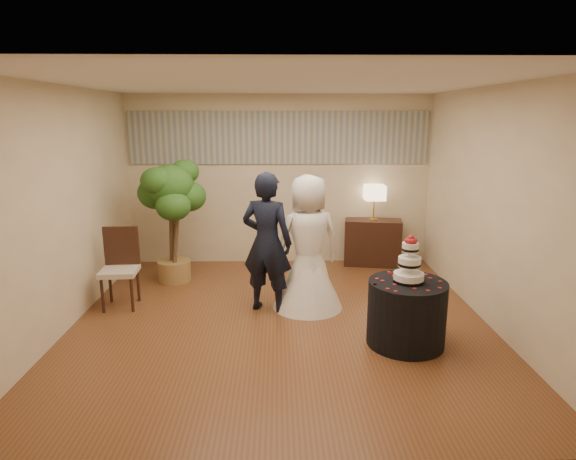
{
  "coord_description": "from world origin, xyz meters",
  "views": [
    {
      "loc": [
        -0.03,
        -5.48,
        2.45
      ],
      "look_at": [
        0.1,
        0.4,
        1.05
      ],
      "focal_mm": 30.0,
      "sensor_mm": 36.0,
      "label": 1
    }
  ],
  "objects_px": {
    "wedding_cake": "(410,259)",
    "console": "(372,242)",
    "bride": "(308,242)",
    "cake_table": "(406,313)",
    "groom": "(267,243)",
    "side_chair": "(119,269)",
    "ficus_tree": "(171,221)",
    "table_lamp": "(374,203)"
  },
  "relations": [
    {
      "from": "wedding_cake",
      "to": "console",
      "type": "bearing_deg",
      "value": 86.28
    },
    {
      "from": "bride",
      "to": "cake_table",
      "type": "xyz_separation_m",
      "value": [
        1.01,
        -1.08,
        -0.52
      ]
    },
    {
      "from": "wedding_cake",
      "to": "console",
      "type": "distance_m",
      "value": 2.96
    },
    {
      "from": "groom",
      "to": "side_chair",
      "type": "xyz_separation_m",
      "value": [
        -1.92,
        0.13,
        -0.38
      ]
    },
    {
      "from": "ficus_tree",
      "to": "groom",
      "type": "bearing_deg",
      "value": -38.56
    },
    {
      "from": "wedding_cake",
      "to": "ficus_tree",
      "type": "height_order",
      "value": "ficus_tree"
    },
    {
      "from": "wedding_cake",
      "to": "ficus_tree",
      "type": "bearing_deg",
      "value": 144.24
    },
    {
      "from": "console",
      "to": "cake_table",
      "type": "bearing_deg",
      "value": -84.32
    },
    {
      "from": "cake_table",
      "to": "wedding_cake",
      "type": "distance_m",
      "value": 0.62
    },
    {
      "from": "groom",
      "to": "bride",
      "type": "relative_size",
      "value": 1.03
    },
    {
      "from": "side_chair",
      "to": "console",
      "type": "bearing_deg",
      "value": 22.44
    },
    {
      "from": "console",
      "to": "side_chair",
      "type": "height_order",
      "value": "side_chair"
    },
    {
      "from": "table_lamp",
      "to": "side_chair",
      "type": "distance_m",
      "value": 4.09
    },
    {
      "from": "ficus_tree",
      "to": "wedding_cake",
      "type": "bearing_deg",
      "value": -35.76
    },
    {
      "from": "cake_table",
      "to": "wedding_cake",
      "type": "height_order",
      "value": "wedding_cake"
    },
    {
      "from": "bride",
      "to": "wedding_cake",
      "type": "bearing_deg",
      "value": 114.9
    },
    {
      "from": "bride",
      "to": "table_lamp",
      "type": "bearing_deg",
      "value": -141.65
    },
    {
      "from": "cake_table",
      "to": "console",
      "type": "distance_m",
      "value": 2.9
    },
    {
      "from": "cake_table",
      "to": "console",
      "type": "height_order",
      "value": "console"
    },
    {
      "from": "groom",
      "to": "cake_table",
      "type": "bearing_deg",
      "value": 166.05
    },
    {
      "from": "side_chair",
      "to": "table_lamp",
      "type": "bearing_deg",
      "value": 22.44
    },
    {
      "from": "bride",
      "to": "wedding_cake",
      "type": "relative_size",
      "value": 3.38
    },
    {
      "from": "table_lamp",
      "to": "side_chair",
      "type": "height_order",
      "value": "table_lamp"
    },
    {
      "from": "wedding_cake",
      "to": "ficus_tree",
      "type": "relative_size",
      "value": 0.28
    },
    {
      "from": "bride",
      "to": "cake_table",
      "type": "relative_size",
      "value": 2.07
    },
    {
      "from": "bride",
      "to": "console",
      "type": "bearing_deg",
      "value": -141.65
    },
    {
      "from": "table_lamp",
      "to": "ficus_tree",
      "type": "distance_m",
      "value": 3.25
    },
    {
      "from": "groom",
      "to": "ficus_tree",
      "type": "height_order",
      "value": "ficus_tree"
    },
    {
      "from": "table_lamp",
      "to": "ficus_tree",
      "type": "height_order",
      "value": "ficus_tree"
    },
    {
      "from": "bride",
      "to": "wedding_cake",
      "type": "height_order",
      "value": "bride"
    },
    {
      "from": "console",
      "to": "table_lamp",
      "type": "height_order",
      "value": "table_lamp"
    },
    {
      "from": "wedding_cake",
      "to": "side_chair",
      "type": "relative_size",
      "value": 0.5
    },
    {
      "from": "ficus_tree",
      "to": "console",
      "type": "bearing_deg",
      "value": 13.42
    },
    {
      "from": "console",
      "to": "table_lamp",
      "type": "xyz_separation_m",
      "value": [
        0.0,
        0.0,
        0.68
      ]
    },
    {
      "from": "bride",
      "to": "ficus_tree",
      "type": "distance_m",
      "value": 2.23
    },
    {
      "from": "console",
      "to": "ficus_tree",
      "type": "relative_size",
      "value": 0.5
    },
    {
      "from": "groom",
      "to": "console",
      "type": "height_order",
      "value": "groom"
    },
    {
      "from": "console",
      "to": "ficus_tree",
      "type": "height_order",
      "value": "ficus_tree"
    },
    {
      "from": "bride",
      "to": "ficus_tree",
      "type": "relative_size",
      "value": 0.94
    },
    {
      "from": "ficus_tree",
      "to": "side_chair",
      "type": "relative_size",
      "value": 1.8
    },
    {
      "from": "cake_table",
      "to": "console",
      "type": "xyz_separation_m",
      "value": [
        0.19,
        2.9,
        0.03
      ]
    },
    {
      "from": "cake_table",
      "to": "ficus_tree",
      "type": "relative_size",
      "value": 0.45
    }
  ]
}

